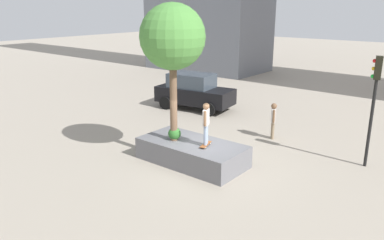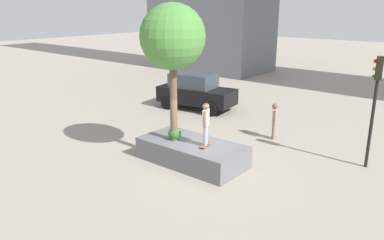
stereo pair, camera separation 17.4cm
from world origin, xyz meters
The scene contains 9 objects.
ground_plane centered at (0.00, 0.00, 0.00)m, with size 120.00×120.00×0.00m, color #9E9384.
planter_ledge centered at (-0.50, -0.23, 0.43)m, with size 4.23×2.08×0.86m, color slate.
plaza_tree centered at (-1.20, -0.49, 4.84)m, with size 2.45×2.45×5.25m.
boxwood_shrub centered at (-1.21, -0.44, 1.12)m, with size 0.51×0.51×0.51m, color #2D6628.
skateboard centered at (0.17, -0.23, 0.92)m, with size 0.43×0.83×0.07m.
skateboarder centered at (0.17, -0.23, 1.86)m, with size 0.35×0.50×1.61m.
sedan_parked centered at (-5.60, 6.29, 1.08)m, with size 4.81×2.67×2.13m.
traffic_light_corner centered at (4.93, 3.72, 2.91)m, with size 0.37×0.33×4.25m.
pedestrian_crossing centered at (0.62, 4.39, 0.98)m, with size 0.39×0.51×1.69m.
Camera 1 is at (8.35, -11.21, 5.98)m, focal length 35.92 mm.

